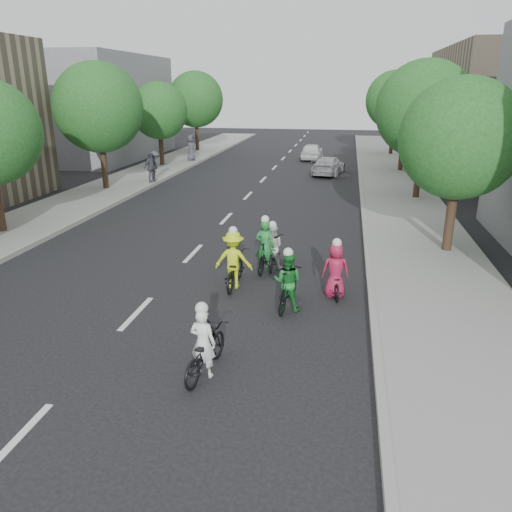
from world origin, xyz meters
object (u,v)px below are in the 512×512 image
(spectator_0, at_px, (155,166))
(spectator_1, at_px, (151,167))
(cyclist_5, at_px, (204,349))
(cyclist_0, at_px, (234,265))
(cyclist_4, at_px, (265,252))
(follow_car_trail, at_px, (312,151))
(cyclist_2, at_px, (288,285))
(follow_car_lead, at_px, (329,166))
(cyclist_1, at_px, (273,251))
(spectator_2, at_px, (191,148))
(cyclist_3, at_px, (335,276))

(spectator_0, bearing_deg, spectator_1, 161.36)
(cyclist_5, bearing_deg, spectator_0, -58.04)
(spectator_1, bearing_deg, cyclist_5, -132.94)
(cyclist_0, height_order, cyclist_4, same)
(cyclist_4, distance_m, follow_car_trail, 26.00)
(cyclist_2, height_order, cyclist_5, cyclist_2)
(follow_car_lead, relative_size, spectator_0, 2.35)
(cyclist_1, distance_m, spectator_2, 24.36)
(follow_car_lead, relative_size, follow_car_trail, 1.07)
(cyclist_1, relative_size, spectator_2, 0.99)
(cyclist_3, height_order, spectator_2, spectator_2)
(cyclist_0, distance_m, cyclist_5, 4.73)
(cyclist_0, relative_size, cyclist_1, 1.03)
(follow_car_lead, bearing_deg, spectator_2, -10.40)
(follow_car_trail, height_order, spectator_2, spectator_2)
(cyclist_1, bearing_deg, spectator_1, -57.46)
(spectator_0, relative_size, spectator_1, 0.99)
(cyclist_2, relative_size, spectator_0, 1.08)
(cyclist_2, height_order, cyclist_3, same)
(cyclist_0, distance_m, cyclist_3, 2.94)
(cyclist_4, distance_m, spectator_1, 16.23)
(follow_car_lead, height_order, spectator_0, spectator_0)
(cyclist_0, xyz_separation_m, follow_car_lead, (1.88, 20.32, -0.08))
(cyclist_4, xyz_separation_m, spectator_0, (-9.10, 14.11, 0.39))
(cyclist_4, height_order, follow_car_trail, cyclist_4)
(cyclist_4, height_order, spectator_2, spectator_2)
(cyclist_1, distance_m, cyclist_3, 2.87)
(cyclist_5, xyz_separation_m, spectator_0, (-8.84, 20.24, 0.48))
(spectator_0, relative_size, spectator_2, 0.91)
(cyclist_0, distance_m, spectator_0, 17.66)
(cyclist_3, bearing_deg, cyclist_2, 33.43)
(spectator_2, bearing_deg, cyclist_4, -144.96)
(cyclist_3, xyz_separation_m, follow_car_trail, (-2.68, 27.58, 0.06))
(cyclist_3, bearing_deg, spectator_1, -60.96)
(cyclist_5, bearing_deg, spectator_2, -63.85)
(cyclist_0, bearing_deg, cyclist_1, -115.73)
(follow_car_lead, bearing_deg, follow_car_trail, -67.75)
(cyclist_3, height_order, cyclist_5, cyclist_3)
(cyclist_3, relative_size, follow_car_lead, 0.41)
(cyclist_3, distance_m, spectator_0, 19.36)
(cyclist_3, distance_m, spectator_1, 18.81)
(cyclist_0, relative_size, spectator_1, 1.10)
(cyclist_2, bearing_deg, spectator_1, -50.37)
(cyclist_2, distance_m, cyclist_4, 2.84)
(spectator_0, bearing_deg, spectator_2, -15.81)
(cyclist_1, xyz_separation_m, cyclist_2, (0.86, -3.06, 0.08))
(cyclist_2, distance_m, follow_car_trail, 28.68)
(cyclist_5, height_order, follow_car_lead, cyclist_5)
(spectator_0, xyz_separation_m, spectator_1, (0.00, -0.68, 0.01))
(cyclist_2, distance_m, spectator_2, 27.50)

